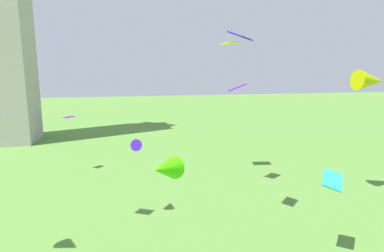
{
  "coord_description": "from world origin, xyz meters",
  "views": [
    {
      "loc": [
        -2.77,
        2.91,
        8.69
      ],
      "look_at": [
        1.67,
        21.02,
        5.45
      ],
      "focal_mm": 28.66,
      "sensor_mm": 36.0,
      "label": 1
    }
  ],
  "objects_px": {
    "kite_flying_8": "(69,117)",
    "kite_flying_1": "(237,87)",
    "kite_flying_7": "(231,43)",
    "kite_flying_0": "(240,36)",
    "kite_flying_2": "(332,180)",
    "kite_flying_9": "(165,169)",
    "kite_flying_4": "(139,146)",
    "kite_flying_6": "(370,81)"
  },
  "relations": [
    {
      "from": "kite_flying_4",
      "to": "kite_flying_6",
      "type": "height_order",
      "value": "kite_flying_6"
    },
    {
      "from": "kite_flying_1",
      "to": "kite_flying_4",
      "type": "relative_size",
      "value": 1.36
    },
    {
      "from": "kite_flying_4",
      "to": "kite_flying_2",
      "type": "bearing_deg",
      "value": 165.11
    },
    {
      "from": "kite_flying_7",
      "to": "kite_flying_9",
      "type": "bearing_deg",
      "value": -154.29
    },
    {
      "from": "kite_flying_2",
      "to": "kite_flying_7",
      "type": "relative_size",
      "value": 0.91
    },
    {
      "from": "kite_flying_7",
      "to": "kite_flying_9",
      "type": "distance_m",
      "value": 13.66
    },
    {
      "from": "kite_flying_9",
      "to": "kite_flying_7",
      "type": "bearing_deg",
      "value": 103.86
    },
    {
      "from": "kite_flying_7",
      "to": "kite_flying_2",
      "type": "bearing_deg",
      "value": -113.04
    },
    {
      "from": "kite_flying_8",
      "to": "kite_flying_1",
      "type": "bearing_deg",
      "value": 127.82
    },
    {
      "from": "kite_flying_2",
      "to": "kite_flying_8",
      "type": "distance_m",
      "value": 21.39
    },
    {
      "from": "kite_flying_0",
      "to": "kite_flying_8",
      "type": "height_order",
      "value": "kite_flying_0"
    },
    {
      "from": "kite_flying_0",
      "to": "kite_flying_7",
      "type": "xyz_separation_m",
      "value": [
        1.41,
        5.11,
        0.13
      ]
    },
    {
      "from": "kite_flying_1",
      "to": "kite_flying_2",
      "type": "bearing_deg",
      "value": 103.7
    },
    {
      "from": "kite_flying_1",
      "to": "kite_flying_2",
      "type": "relative_size",
      "value": 1.25
    },
    {
      "from": "kite_flying_0",
      "to": "kite_flying_1",
      "type": "height_order",
      "value": "kite_flying_0"
    },
    {
      "from": "kite_flying_2",
      "to": "kite_flying_6",
      "type": "distance_m",
      "value": 10.44
    },
    {
      "from": "kite_flying_7",
      "to": "kite_flying_6",
      "type": "bearing_deg",
      "value": -52.86
    },
    {
      "from": "kite_flying_2",
      "to": "kite_flying_9",
      "type": "xyz_separation_m",
      "value": [
        -8.13,
        -1.68,
        1.68
      ]
    },
    {
      "from": "kite_flying_1",
      "to": "kite_flying_4",
      "type": "xyz_separation_m",
      "value": [
        -8.99,
        -6.88,
        -3.05
      ]
    },
    {
      "from": "kite_flying_8",
      "to": "kite_flying_7",
      "type": "bearing_deg",
      "value": 108.94
    },
    {
      "from": "kite_flying_0",
      "to": "kite_flying_2",
      "type": "relative_size",
      "value": 1.1
    },
    {
      "from": "kite_flying_1",
      "to": "kite_flying_7",
      "type": "height_order",
      "value": "kite_flying_7"
    },
    {
      "from": "kite_flying_7",
      "to": "kite_flying_8",
      "type": "distance_m",
      "value": 15.18
    },
    {
      "from": "kite_flying_4",
      "to": "kite_flying_9",
      "type": "height_order",
      "value": "kite_flying_9"
    },
    {
      "from": "kite_flying_6",
      "to": "kite_flying_8",
      "type": "xyz_separation_m",
      "value": [
        -21.06,
        10.33,
        -3.24
      ]
    },
    {
      "from": "kite_flying_4",
      "to": "kite_flying_8",
      "type": "height_order",
      "value": "kite_flying_8"
    },
    {
      "from": "kite_flying_1",
      "to": "kite_flying_7",
      "type": "relative_size",
      "value": 1.14
    },
    {
      "from": "kite_flying_6",
      "to": "kite_flying_8",
      "type": "relative_size",
      "value": 2.02
    },
    {
      "from": "kite_flying_8",
      "to": "kite_flying_9",
      "type": "relative_size",
      "value": 0.7
    },
    {
      "from": "kite_flying_0",
      "to": "kite_flying_8",
      "type": "xyz_separation_m",
      "value": [
        -10.62,
        12.31,
        -5.69
      ]
    },
    {
      "from": "kite_flying_4",
      "to": "kite_flying_6",
      "type": "distance_m",
      "value": 16.24
    },
    {
      "from": "kite_flying_7",
      "to": "kite_flying_0",
      "type": "bearing_deg",
      "value": -139.09
    },
    {
      "from": "kite_flying_1",
      "to": "kite_flying_7",
      "type": "distance_m",
      "value": 5.77
    },
    {
      "from": "kite_flying_2",
      "to": "kite_flying_6",
      "type": "xyz_separation_m",
      "value": [
        7.31,
        6.01,
        4.4
      ]
    },
    {
      "from": "kite_flying_2",
      "to": "kite_flying_7",
      "type": "distance_m",
      "value": 11.64
    },
    {
      "from": "kite_flying_1",
      "to": "kite_flying_4",
      "type": "height_order",
      "value": "kite_flying_1"
    },
    {
      "from": "kite_flying_2",
      "to": "kite_flying_8",
      "type": "relative_size",
      "value": 1.37
    },
    {
      "from": "kite_flying_1",
      "to": "kite_flying_0",
      "type": "bearing_deg",
      "value": 84.46
    },
    {
      "from": "kite_flying_8",
      "to": "kite_flying_0",
      "type": "bearing_deg",
      "value": 90.62
    },
    {
      "from": "kite_flying_0",
      "to": "kite_flying_9",
      "type": "relative_size",
      "value": 1.05
    },
    {
      "from": "kite_flying_1",
      "to": "kite_flying_9",
      "type": "bearing_deg",
      "value": 75.96
    },
    {
      "from": "kite_flying_6",
      "to": "kite_flying_0",
      "type": "bearing_deg",
      "value": 104.07
    }
  ]
}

